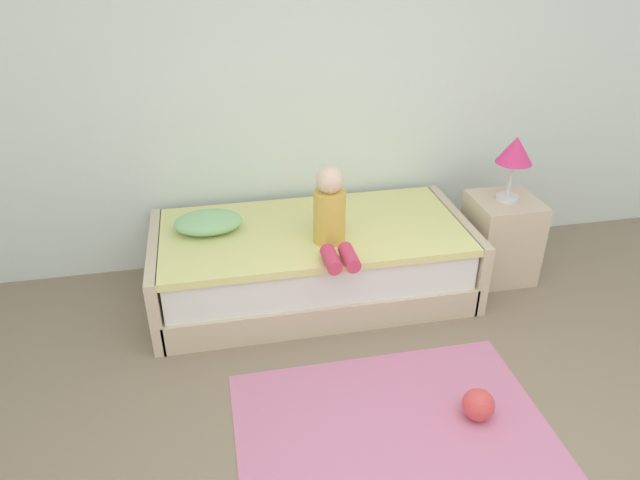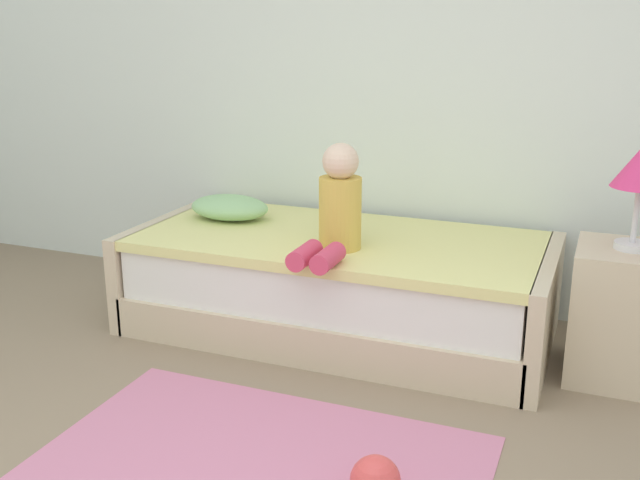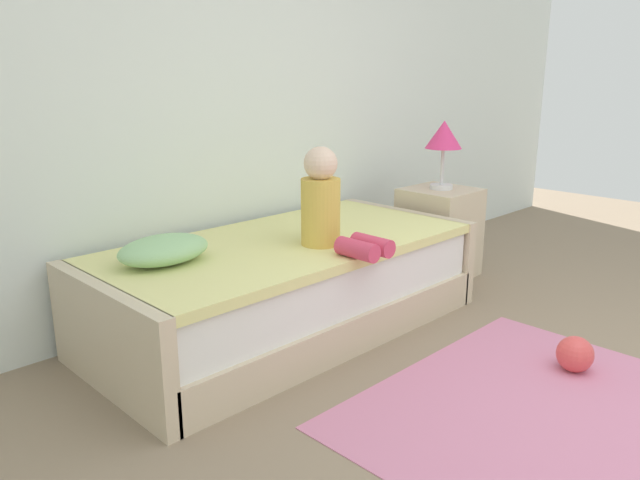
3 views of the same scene
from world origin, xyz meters
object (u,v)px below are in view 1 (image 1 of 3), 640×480
Objects in this scene: nightstand at (500,238)px; pillow at (208,222)px; table_lamp at (515,153)px; toy_ball at (478,405)px; bed at (313,261)px; child_figure at (331,215)px.

pillow reaches higher than nightstand.
toy_ball is at bearing -119.72° from table_lamp.
bed is at bearing 115.29° from toy_ball.
pillow is (-2.02, 0.14, 0.26)m from nightstand.
toy_ball is at bearing -63.25° from child_figure.
toy_ball is (-0.73, -1.28, -0.22)m from nightstand.
bed is at bearing -8.52° from pillow.
child_figure is (-1.28, -0.19, 0.40)m from nightstand.
bed is 4.14× the size of child_figure.
nightstand is 2.04m from pillow.
bed is at bearing 178.38° from table_lamp.
pillow is (-2.02, 0.14, -0.37)m from table_lamp.
table_lamp is at bearing -3.92° from pillow.
child_figure is (-1.28, -0.19, -0.23)m from table_lamp.
table_lamp is 0.88× the size of child_figure.
bed is 12.45× the size of toy_ball.
pillow is (-0.74, 0.33, -0.14)m from child_figure.
child_figure reaches higher than nightstand.
child_figure is 0.82m from pillow.
bed is 4.69× the size of table_lamp.
nightstand is 0.64m from table_lamp.
toy_ball is at bearing -119.72° from nightstand.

